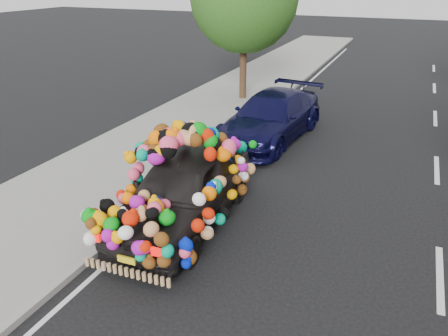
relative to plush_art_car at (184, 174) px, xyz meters
The scene contains 6 objects.
ground 1.80m from the plush_art_car, ahead, with size 100.00×100.00×0.00m, color black.
sidewalk 3.07m from the plush_art_car, behind, with size 4.00×60.00×0.12m, color gray.
kerb 1.40m from the plush_art_car, behind, with size 0.15×60.00×0.13m, color gray.
lane_markings 5.13m from the plush_art_car, ahead, with size 6.00×50.00×0.01m, color silver, non-canonical shape.
plush_art_car is the anchor object (origin of this frame).
navy_sedan 5.60m from the plush_art_car, 88.91° to the left, with size 2.03×4.99×1.45m, color black.
Camera 1 is at (2.59, -7.18, 4.88)m, focal length 35.00 mm.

